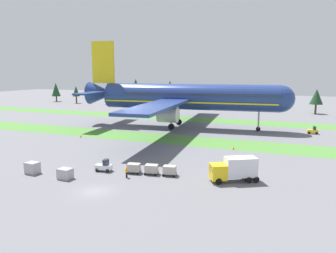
{
  "coord_description": "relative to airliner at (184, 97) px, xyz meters",
  "views": [
    {
      "loc": [
        24.83,
        -35.0,
        15.88
      ],
      "look_at": [
        -1.73,
        30.36,
        4.0
      ],
      "focal_mm": 34.91,
      "sensor_mm": 36.0,
      "label": 1
    }
  ],
  "objects": [
    {
      "name": "uld_container_1",
      "position": [
        -1.48,
        -49.58,
        -8.11
      ],
      "size": [
        2.06,
        1.67,
        1.57
      ],
      "primitive_type": "cube",
      "rotation": [
        0.0,
        0.0,
        -0.04
      ],
      "color": "#A3A3A8",
      "rests_on": "ground"
    },
    {
      "name": "distant_tree_line",
      "position": [
        6.35,
        51.55,
        -2.02
      ],
      "size": [
        197.09,
        10.61,
        12.49
      ],
      "color": "#4C3823",
      "rests_on": "ground"
    },
    {
      "name": "taxiway_marker_1",
      "position": [
        -18.37,
        -19.76,
        -8.65
      ],
      "size": [
        0.44,
        0.44,
        0.49
      ],
      "primitive_type": "cone",
      "color": "orange",
      "rests_on": "ground"
    },
    {
      "name": "airliner",
      "position": [
        0.0,
        0.0,
        0.0
      ],
      "size": [
        59.34,
        73.58,
        24.79
      ],
      "rotation": [
        0.0,
        0.0,
        -1.47
      ],
      "color": "navy",
      "rests_on": "ground"
    },
    {
      "name": "grass_strip_far",
      "position": [
        5.69,
        16.91,
        -8.89
      ],
      "size": [
        320.0,
        10.77,
        0.01
      ],
      "primitive_type": "cube",
      "color": "#4C8438",
      "rests_on": "ground"
    },
    {
      "name": "baggage_tug",
      "position": [
        1.81,
        -44.14,
        -8.08
      ],
      "size": [
        2.78,
        1.72,
        1.97
      ],
      "rotation": [
        0.0,
        0.0,
        1.74
      ],
      "color": "silver",
      "rests_on": "ground"
    },
    {
      "name": "grass_strip_near",
      "position": [
        5.69,
        -16.62,
        -8.89
      ],
      "size": [
        320.0,
        10.77,
        0.01
      ],
      "primitive_type": "cube",
      "color": "#4C8438",
      "rests_on": "ground"
    },
    {
      "name": "uld_container_0",
      "position": [
        -8.03,
        -49.4,
        -8.0
      ],
      "size": [
        2.11,
        1.74,
        1.79
      ],
      "primitive_type": "cube",
      "rotation": [
        0.0,
        0.0,
        -0.07
      ],
      "color": "#A3A3A8",
      "rests_on": "ground"
    },
    {
      "name": "cargo_dolly_second",
      "position": [
        9.63,
        -42.8,
        -7.98
      ],
      "size": [
        2.42,
        1.85,
        1.55
      ],
      "rotation": [
        0.0,
        0.0,
        1.74
      ],
      "color": "#A3A3A8",
      "rests_on": "ground"
    },
    {
      "name": "catering_truck",
      "position": [
        22.24,
        -41.26,
        -6.94
      ],
      "size": [
        7.17,
        5.49,
        3.58
      ],
      "rotation": [
        0.0,
        0.0,
        2.1
      ],
      "color": "yellow",
      "rests_on": "ground"
    },
    {
      "name": "taxiway_marker_2",
      "position": [
        18.35,
        -21.52,
        -8.59
      ],
      "size": [
        0.44,
        0.44,
        0.62
      ],
      "primitive_type": "cone",
      "color": "orange",
      "rests_on": "ground"
    },
    {
      "name": "ground_plane",
      "position": [
        5.69,
        -52.36,
        -8.9
      ],
      "size": [
        400.0,
        400.0,
        0.0
      ],
      "primitive_type": "plane",
      "color": "slate"
    },
    {
      "name": "pushback_tractor",
      "position": [
        34.04,
        3.6,
        -8.08
      ],
      "size": [
        2.72,
        1.57,
        1.97
      ],
      "rotation": [
        0.0,
        0.0,
        1.68
      ],
      "color": "yellow",
      "rests_on": "ground"
    },
    {
      "name": "cargo_dolly_lead",
      "position": [
        6.77,
        -43.29,
        -7.98
      ],
      "size": [
        2.42,
        1.85,
        1.55
      ],
      "rotation": [
        0.0,
        0.0,
        1.74
      ],
      "color": "#A3A3A8",
      "rests_on": "ground"
    },
    {
      "name": "cargo_dolly_third",
      "position": [
        12.48,
        -42.32,
        -7.98
      ],
      "size": [
        2.42,
        1.85,
        1.55
      ],
      "rotation": [
        0.0,
        0.0,
        1.74
      ],
      "color": "#A3A3A8",
      "rests_on": "ground"
    },
    {
      "name": "taxiway_marker_0",
      "position": [
        -18.7,
        -22.94,
        -8.6
      ],
      "size": [
        0.44,
        0.44,
        0.6
      ],
      "primitive_type": "cone",
      "color": "orange",
      "rests_on": "ground"
    },
    {
      "name": "ground_crew_marshaller",
      "position": [
        6.82,
        -45.7,
        -7.95
      ],
      "size": [
        0.36,
        0.56,
        1.74
      ],
      "rotation": [
        0.0,
        0.0,
        4.76
      ],
      "color": "black",
      "rests_on": "ground"
    }
  ]
}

